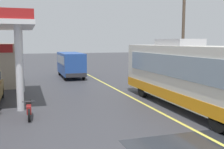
% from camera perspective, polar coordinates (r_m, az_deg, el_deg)
% --- Properties ---
extents(ground, '(120.00, 120.00, 0.00)m').
position_cam_1_polar(ground, '(26.06, -3.59, -0.84)').
color(ground, '#38383D').
extents(lane_divider_stripe, '(0.16, 50.00, 0.01)m').
position_cam_1_polar(lane_divider_stripe, '(21.30, -0.28, -2.57)').
color(lane_divider_stripe, '#D8CC4C').
rests_on(lane_divider_stripe, ground).
extents(coach_bus_main, '(2.60, 11.04, 3.69)m').
position_cam_1_polar(coach_bus_main, '(14.87, 15.83, -0.29)').
color(coach_bus_main, silver).
rests_on(coach_bus_main, ground).
extents(minibus_opposing_lane, '(2.04, 6.13, 2.44)m').
position_cam_1_polar(minibus_opposing_lane, '(27.21, -8.79, 2.54)').
color(minibus_opposing_lane, '#264C9E').
rests_on(minibus_opposing_lane, ground).
extents(motorcycle_parked_forecourt, '(0.55, 1.80, 0.92)m').
position_cam_1_polar(motorcycle_parked_forecourt, '(13.12, -17.28, -6.94)').
color(motorcycle_parked_forecourt, black).
rests_on(motorcycle_parked_forecourt, ground).
extents(utility_pole_roadside, '(1.80, 0.24, 7.67)m').
position_cam_1_polar(utility_pole_roadside, '(22.97, 14.88, 7.93)').
color(utility_pole_roadside, brown).
rests_on(utility_pole_roadside, ground).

